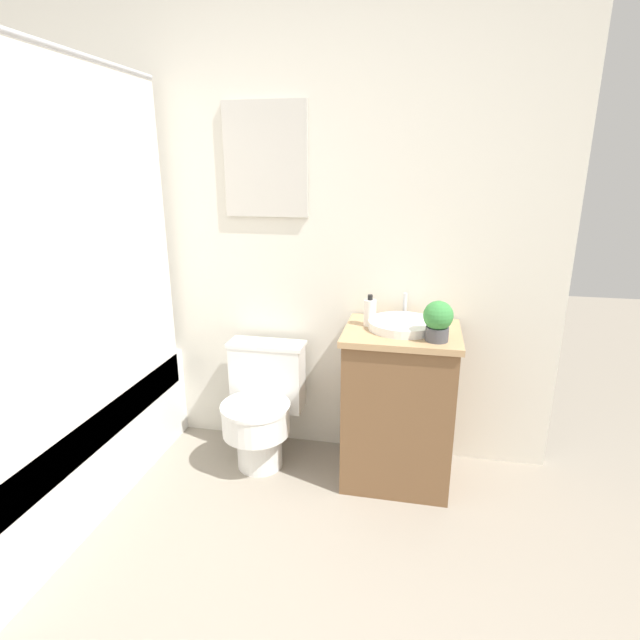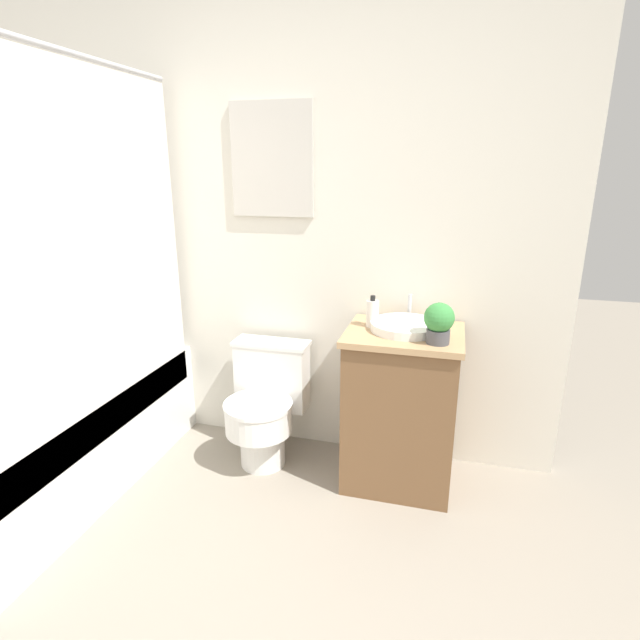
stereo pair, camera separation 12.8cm
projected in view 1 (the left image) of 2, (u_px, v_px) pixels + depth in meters
name	position (u px, v px, depth m)	size (l,w,h in m)	color
wall_back	(253.00, 224.00, 2.66)	(3.21, 0.07, 2.50)	silver
shower_area	(53.00, 441.00, 2.36)	(0.65, 1.50, 1.98)	white
toilet	(262.00, 406.00, 2.67)	(0.41, 0.48, 0.64)	white
vanity	(398.00, 405.00, 2.50)	(0.55, 0.47, 0.80)	brown
sink	(403.00, 324.00, 2.40)	(0.33, 0.37, 0.13)	white
soap_bottle	(370.00, 312.00, 2.43)	(0.06, 0.06, 0.16)	silver
potted_plant	(438.00, 320.00, 2.21)	(0.13, 0.13, 0.18)	#4C4C51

